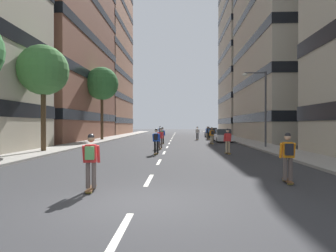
% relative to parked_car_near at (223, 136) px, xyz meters
% --- Properties ---
extents(ground_plane, '(171.98, 171.98, 0.00)m').
position_rel_parked_car_near_xyz_m(ground_plane, '(-6.26, 2.54, -0.70)').
color(ground_plane, '#333335').
extents(sidewalk_left, '(2.77, 78.83, 0.14)m').
position_rel_parked_car_near_xyz_m(sidewalk_left, '(-15.10, 6.13, -0.63)').
color(sidewalk_left, '#9E9991').
rests_on(sidewalk_left, ground_plane).
extents(sidewalk_right, '(2.77, 78.83, 0.14)m').
position_rel_parked_car_near_xyz_m(sidewalk_right, '(2.59, 6.13, -0.63)').
color(sidewalk_right, '#9E9991').
rests_on(sidewalk_right, ground_plane).
extents(lane_markings, '(0.16, 67.20, 0.01)m').
position_rel_parked_car_near_xyz_m(lane_markings, '(-6.26, 4.38, -0.70)').
color(lane_markings, silver).
rests_on(lane_markings, ground_plane).
extents(building_left_mid, '(16.68, 22.49, 31.06)m').
position_rel_parked_car_near_xyz_m(building_left_mid, '(-24.77, 4.39, 14.92)').
color(building_left_mid, brown).
rests_on(building_left_mid, ground_plane).
extents(building_left_far, '(16.68, 18.97, 33.36)m').
position_rel_parked_car_near_xyz_m(building_left_far, '(-24.77, 24.47, 16.07)').
color(building_left_far, '#9E6B51').
rests_on(building_left_far, ground_plane).
extents(building_right_mid, '(16.68, 19.90, 33.85)m').
position_rel_parked_car_near_xyz_m(building_right_mid, '(12.25, 4.39, 16.32)').
color(building_right_mid, '#BCB29E').
rests_on(building_right_mid, ground_plane).
extents(building_right_far, '(16.68, 16.68, 32.03)m').
position_rel_parked_car_near_xyz_m(building_right_far, '(12.25, 24.47, 15.40)').
color(building_right_far, '#BCB29E').
rests_on(building_right_far, ground_plane).
extents(parked_car_near, '(1.82, 4.40, 1.52)m').
position_rel_parked_car_near_xyz_m(parked_car_near, '(0.00, 0.00, 0.00)').
color(parked_car_near, silver).
rests_on(parked_car_near, ground_plane).
extents(parked_car_mid, '(1.82, 4.40, 1.52)m').
position_rel_parked_car_near_xyz_m(parked_car_mid, '(0.00, 12.12, 0.00)').
color(parked_car_mid, black).
rests_on(parked_car_mid, ground_plane).
extents(street_tree_near, '(3.63, 3.63, 7.72)m').
position_rel_parked_car_near_xyz_m(street_tree_near, '(-15.10, -13.40, 5.30)').
color(street_tree_near, '#4C3823').
rests_on(street_tree_near, sidewalk_left).
extents(street_tree_mid, '(4.19, 4.19, 9.28)m').
position_rel_parked_car_near_xyz_m(street_tree_mid, '(-15.10, 2.00, 6.58)').
color(street_tree_mid, '#4C3823').
rests_on(street_tree_mid, sidewalk_left).
extents(streetlamp_right, '(2.13, 0.30, 6.50)m').
position_rel_parked_car_near_xyz_m(streetlamp_right, '(1.94, -8.97, 3.44)').
color(streetlamp_right, '#3F3F44').
rests_on(streetlamp_right, sidewalk_right).
extents(skater_0, '(0.57, 0.92, 1.78)m').
position_rel_parked_car_near_xyz_m(skater_0, '(-1.22, 4.23, 0.32)').
color(skater_0, brown).
rests_on(skater_0, ground_plane).
extents(skater_1, '(0.57, 0.92, 1.78)m').
position_rel_parked_car_near_xyz_m(skater_1, '(-1.73, -3.88, 0.32)').
color(skater_1, brown).
rests_on(skater_1, ground_plane).
extents(skater_2, '(0.54, 0.91, 1.78)m').
position_rel_parked_car_near_xyz_m(skater_2, '(-6.74, -10.00, 0.29)').
color(skater_2, brown).
rests_on(skater_2, ground_plane).
extents(skater_3, '(0.57, 0.92, 1.78)m').
position_rel_parked_car_near_xyz_m(skater_3, '(-2.75, 4.15, 0.32)').
color(skater_3, brown).
rests_on(skater_3, ground_plane).
extents(skater_4, '(0.56, 0.92, 1.78)m').
position_rel_parked_car_near_xyz_m(skater_4, '(-1.17, 6.36, 0.32)').
color(skater_4, brown).
rests_on(skater_4, ground_plane).
extents(skater_5, '(0.56, 0.92, 1.78)m').
position_rel_parked_car_near_xyz_m(skater_5, '(-1.76, -13.78, 0.29)').
color(skater_5, brown).
rests_on(skater_5, ground_plane).
extents(skater_6, '(0.56, 0.92, 1.78)m').
position_rel_parked_car_near_xyz_m(skater_6, '(-8.25, 10.75, 0.29)').
color(skater_6, brown).
rests_on(skater_6, ground_plane).
extents(skater_7, '(0.55, 0.92, 1.78)m').
position_rel_parked_car_near_xyz_m(skater_7, '(-7.87, -24.92, 0.32)').
color(skater_7, brown).
rests_on(skater_7, ground_plane).
extents(skater_8, '(0.55, 0.92, 1.78)m').
position_rel_parked_car_near_xyz_m(skater_8, '(-1.31, -23.44, 0.32)').
color(skater_8, brown).
rests_on(skater_8, ground_plane).
extents(skater_9, '(0.56, 0.92, 1.78)m').
position_rel_parked_car_near_xyz_m(skater_9, '(-6.94, -4.07, 0.32)').
color(skater_9, brown).
rests_on(skater_9, ground_plane).
extents(skater_10, '(0.55, 0.92, 1.78)m').
position_rel_parked_car_near_xyz_m(skater_10, '(-6.74, -14.22, 0.32)').
color(skater_10, brown).
rests_on(skater_10, ground_plane).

